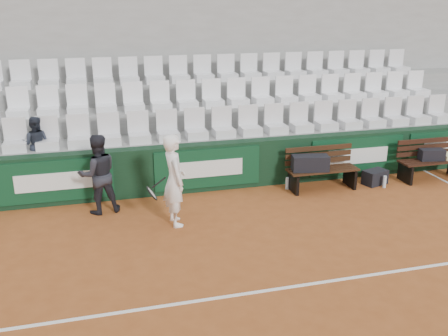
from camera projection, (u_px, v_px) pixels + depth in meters
ground at (284, 288)px, 6.94m from camera, size 80.00×80.00×0.00m
court_baseline at (284, 288)px, 6.94m from camera, size 18.00×0.06×0.01m
back_barrier at (219, 166)px, 10.45m from camera, size 18.00×0.34×1.00m
grandstand_tier_front at (209, 157)px, 11.01m from camera, size 18.00×0.95×1.00m
grandstand_tier_mid at (199, 136)px, 11.81m from camera, size 18.00×0.95×1.45m
grandstand_tier_back at (191, 118)px, 12.60m from camera, size 18.00×0.95×1.90m
grandstand_rear_wall at (186, 65)px, 12.77m from camera, size 18.00×0.30×4.40m
seat_row_front at (210, 123)px, 10.59m from camera, size 11.90×0.44×0.63m
seat_row_mid at (200, 94)px, 11.31m from camera, size 11.90×0.44×0.63m
seat_row_back at (192, 69)px, 12.04m from camera, size 11.90×0.44×0.63m
bench_left at (322, 179)px, 10.49m from camera, size 1.50×0.56×0.45m
bench_right at (431, 170)px, 11.05m from camera, size 1.50×0.56×0.45m
sports_bag_left at (310, 163)px, 10.26m from camera, size 0.79×0.45×0.32m
sports_bag_right at (432, 155)px, 10.95m from camera, size 0.56×0.33×0.25m
towel at (448, 156)px, 11.09m from camera, size 0.42×0.34×0.10m
sports_bag_ground at (375, 177)px, 10.79m from camera, size 0.58×0.45×0.31m
water_bottle_near at (287, 183)px, 10.52m from camera, size 0.07×0.07×0.26m
water_bottle_far at (385, 182)px, 10.60m from camera, size 0.07×0.07×0.26m
tennis_player at (174, 180)px, 8.68m from camera, size 0.72×0.64×1.65m
ball_kid at (98, 174)px, 9.18m from camera, size 0.82×0.69×1.51m
spectator_c at (33, 122)px, 9.71m from camera, size 0.61×0.52×1.10m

